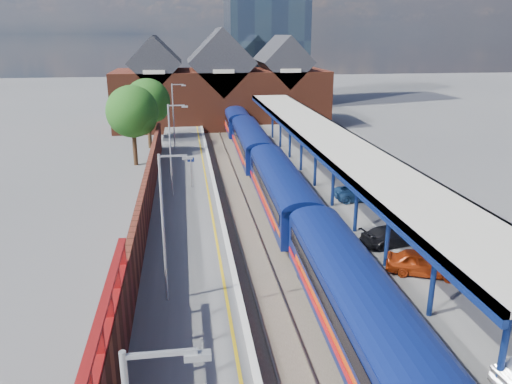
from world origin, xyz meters
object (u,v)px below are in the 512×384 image
lamp_post_c (172,145)px  parked_car_dark (392,236)px  platform_sign (191,167)px  lamp_post_d (175,113)px  parked_car_blue (362,192)px  train (264,161)px  parked_car_red (424,263)px  lamp_post_b (166,220)px

lamp_post_c → parked_car_dark: lamp_post_c is taller
lamp_post_c → platform_sign: bearing=55.7°
lamp_post_d → parked_car_dark: size_ratio=1.81×
parked_car_blue → train: bearing=34.1°
platform_sign → parked_car_red: bearing=-56.2°
lamp_post_c → platform_sign: lamp_post_c is taller
train → lamp_post_b: (-7.86, -21.44, 2.87)m
parked_car_red → parked_car_dark: parked_car_red is taller
platform_sign → parked_car_dark: (11.46, -13.34, -1.13)m
lamp_post_b → train: bearing=69.9°
train → parked_car_blue: bearing=-54.6°
lamp_post_b → lamp_post_c: (0.00, 16.00, 0.00)m
train → platform_sign: (-6.49, -3.44, 0.57)m
train → parked_car_blue: 10.45m
lamp_post_b → parked_car_red: 13.34m
train → lamp_post_b: 23.01m
lamp_post_c → parked_car_blue: (13.90, -3.07, -3.41)m
parked_car_red → train: bearing=37.6°
lamp_post_c → parked_car_blue: 14.64m
platform_sign → train: bearing=27.9°
train → lamp_post_c: (-7.86, -5.44, 2.87)m
train → platform_sign: platform_sign is taller
train → platform_sign: bearing=-152.1°
lamp_post_c → platform_sign: 3.34m
lamp_post_b → parked_car_dark: 14.07m
lamp_post_b → platform_sign: lamp_post_b is taller
lamp_post_d → platform_sign: (1.36, -14.00, -2.30)m
lamp_post_c → parked_car_red: (12.89, -15.23, -3.36)m
lamp_post_b → lamp_post_d: 32.00m
lamp_post_b → platform_sign: size_ratio=2.80×
lamp_post_c → train: bearing=34.7°
platform_sign → lamp_post_b: bearing=-94.3°
train → lamp_post_c: size_ratio=9.42×
lamp_post_d → parked_car_dark: bearing=-64.9°
lamp_post_b → parked_car_blue: bearing=42.9°
lamp_post_c → parked_car_red: 20.23m
lamp_post_b → parked_car_dark: lamp_post_b is taller
parked_car_blue → parked_car_red: bearing=174.0°
train → parked_car_dark: 17.51m
parked_car_red → parked_car_dark: 3.89m
train → parked_car_dark: (4.97, -16.78, -0.56)m
parked_car_dark → parked_car_blue: 8.34m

